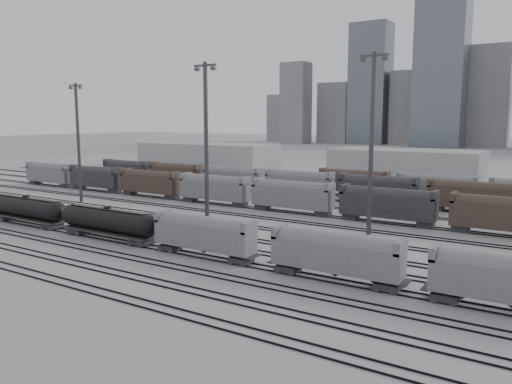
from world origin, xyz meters
The scene contains 16 objects.
ground centered at (0.00, 0.00, 0.00)m, with size 900.00×900.00×0.00m, color #B5B4B9.
tracks centered at (0.00, 17.50, 0.08)m, with size 220.00×71.50×0.16m.
tank_car_a centered at (-22.07, 1.00, 2.56)m, with size 17.88×2.98×4.42m.
tank_car_b centered at (-3.69, 1.00, 2.54)m, with size 17.79×2.96×4.40m.
hopper_car_a centered at (12.89, 1.00, 2.97)m, with size 13.44×2.67×4.81m.
hopper_car_b centered at (29.66, 1.00, 3.01)m, with size 13.61×2.70×4.87m.
light_mast_b centered at (-33.12, 19.89, 12.32)m, with size 3.72×0.59×23.22m.
light_mast_c centered at (3.48, 13.68, 12.95)m, with size 3.90×0.62×24.40m.
light_mast_d centered at (25.24, 23.04, 13.45)m, with size 4.06×0.65×25.36m.
bg_string_near centered at (8.00, 32.00, 2.80)m, with size 151.00×3.00×5.60m.
bg_string_mid centered at (18.00, 48.00, 2.80)m, with size 151.00×3.00×5.60m.
bg_string_far centered at (35.50, 56.00, 2.80)m, with size 66.00×3.00×5.60m.
warehouse_left centered at (-60.00, 95.00, 4.00)m, with size 50.00×18.00×8.00m, color #ABABAE.
warehouse_mid centered at (10.00, 95.00, 4.00)m, with size 40.00×18.00×8.00m, color #ABABAE.
skyline centered at (10.84, 280.00, 34.73)m, with size 316.00×22.40×95.00m.
crane_left centered at (-28.74, 305.00, 57.39)m, with size 42.00×1.80×100.00m.
Camera 1 is at (48.93, -44.30, 16.14)m, focal length 35.00 mm.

